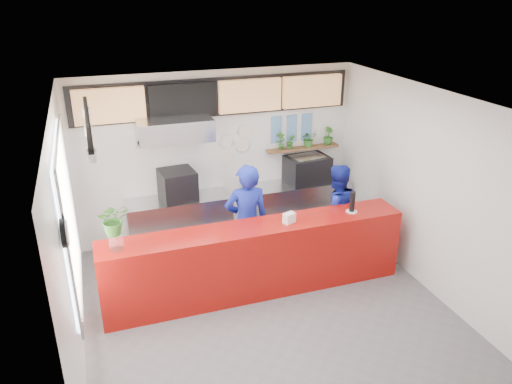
{
  "coord_description": "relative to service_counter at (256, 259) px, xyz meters",
  "views": [
    {
      "loc": [
        -2.08,
        -5.66,
        4.34
      ],
      "look_at": [
        0.1,
        0.7,
        1.5
      ],
      "focal_mm": 35.0,
      "sensor_mm": 36.0,
      "label": 1
    }
  ],
  "objects": [
    {
      "name": "service_counter",
      "position": [
        0.0,
        0.0,
        0.0
      ],
      "size": [
        4.5,
        0.6,
        1.1
      ],
      "primitive_type": "cube",
      "color": "#9E100B",
      "rests_on": "ground"
    },
    {
      "name": "wall_clock_face",
      "position": [
        -2.43,
        -1.3,
        1.5
      ],
      "size": [
        0.02,
        0.26,
        0.26
      ],
      "primitive_type": "cylinder",
      "rotation": [
        0.0,
        1.57,
        0.0
      ],
      "color": "white",
      "rests_on": "wall_left"
    },
    {
      "name": "window_frame",
      "position": [
        -2.45,
        -0.1,
        1.15
      ],
      "size": [
        0.03,
        2.3,
        2.0
      ],
      "primitive_type": "cube",
      "color": "#B2B5BA",
      "rests_on": "wall_left"
    },
    {
      "name": "napkin_holder",
      "position": [
        0.49,
        -0.05,
        0.63
      ],
      "size": [
        0.2,
        0.16,
        0.15
      ],
      "primitive_type": "cube",
      "rotation": [
        0.0,
        0.0,
        0.38
      ],
      "color": "white",
      "rests_on": "service_counter"
    },
    {
      "name": "pepper_mill",
      "position": [
        1.54,
        -0.01,
        0.72
      ],
      "size": [
        0.1,
        0.1,
        0.32
      ],
      "primitive_type": "cylinder",
      "rotation": [
        0.0,
        0.0,
        0.24
      ],
      "color": "black",
      "rests_on": "white_plate"
    },
    {
      "name": "menu_board_mid_left",
      "position": [
        -0.59,
        1.98,
        2.0
      ],
      "size": [
        1.1,
        0.1,
        0.55
      ],
      "primitive_type": "cube",
      "color": "black",
      "rests_on": "wall_back"
    },
    {
      "name": "herb_c",
      "position": [
        1.71,
        2.0,
        1.13
      ],
      "size": [
        0.29,
        0.26,
        0.31
      ],
      "primitive_type": "imported",
      "rotation": [
        0.0,
        0.0,
        0.04
      ],
      "color": "#306924",
      "rests_on": "herb_shelf"
    },
    {
      "name": "menu_board_mid_right",
      "position": [
        0.57,
        1.98,
        2.0
      ],
      "size": [
        1.1,
        0.1,
        0.55
      ],
      "primitive_type": "cube",
      "color": "tan",
      "rests_on": "wall_back"
    },
    {
      "name": "photo_frame_c",
      "position": [
        1.7,
        2.08,
        1.45
      ],
      "size": [
        0.2,
        0.02,
        0.25
      ],
      "primitive_type": "cube",
      "color": "#598CBF",
      "rests_on": "wall_back"
    },
    {
      "name": "espresso_tray",
      "position": [
        1.61,
        1.8,
        0.83
      ],
      "size": [
        0.65,
        0.5,
        0.05
      ],
      "primitive_type": "cube",
      "rotation": [
        0.0,
        0.0,
        0.15
      ],
      "color": "#B8BBC0",
      "rests_on": "espresso_machine"
    },
    {
      "name": "photo_frame_d",
      "position": [
        1.1,
        2.08,
        1.2
      ],
      "size": [
        0.2,
        0.02,
        0.25
      ],
      "primitive_type": "cube",
      "color": "#598CBF",
      "rests_on": "wall_back"
    },
    {
      "name": "track_rail",
      "position": [
        -2.1,
        -0.4,
        2.39
      ],
      "size": [
        0.05,
        2.4,
        0.04
      ],
      "primitive_type": "cube",
      "color": "black",
      "rests_on": "ceiling"
    },
    {
      "name": "panini_oven",
      "position": [
        -0.8,
        1.8,
        0.61
      ],
      "size": [
        0.63,
        0.63,
        0.51
      ],
      "primitive_type": "cube",
      "rotation": [
        0.0,
        0.0,
        0.11
      ],
      "color": "black",
      "rests_on": "prep_bench"
    },
    {
      "name": "wall_right",
      "position": [
        2.5,
        -0.4,
        0.95
      ],
      "size": [
        0.0,
        5.0,
        5.0
      ],
      "primitive_type": "plane",
      "rotation": [
        1.57,
        0.0,
        -1.57
      ],
      "color": "white",
      "rests_on": "ground"
    },
    {
      "name": "window_pane",
      "position": [
        -2.47,
        -0.1,
        1.15
      ],
      "size": [
        0.04,
        2.2,
        1.9
      ],
      "primitive_type": "cube",
      "color": "silver",
      "rests_on": "wall_left"
    },
    {
      "name": "espresso_machine",
      "position": [
        1.61,
        1.8,
        0.6
      ],
      "size": [
        0.81,
        0.61,
        0.49
      ],
      "primitive_type": "cube",
      "rotation": [
        0.0,
        0.0,
        0.08
      ],
      "color": "black",
      "rests_on": "right_bench"
    },
    {
      "name": "menu_board_far_right",
      "position": [
        1.73,
        1.98,
        2.0
      ],
      "size": [
        1.1,
        0.1,
        0.55
      ],
      "primitive_type": "cube",
      "color": "tan",
      "rests_on": "wall_back"
    },
    {
      "name": "basil_vase",
      "position": [
        -1.95,
        -0.04,
        0.99
      ],
      "size": [
        0.39,
        0.34,
        0.43
      ],
      "primitive_type": "imported",
      "rotation": [
        0.0,
        0.0,
        0.01
      ],
      "color": "#306924",
      "rests_on": "glass_vase"
    },
    {
      "name": "ceiling",
      "position": [
        0.0,
        -0.4,
        2.45
      ],
      "size": [
        5.0,
        5.0,
        0.0
      ],
      "primitive_type": "plane",
      "rotation": [
        3.14,
        0.0,
        0.0
      ],
      "color": "silver"
    },
    {
      "name": "herb_shelf",
      "position": [
        1.6,
        2.0,
        0.95
      ],
      "size": [
        1.4,
        0.18,
        0.04
      ],
      "primitive_type": "cube",
      "color": "brown",
      "rests_on": "wall_back"
    },
    {
      "name": "wall_back",
      "position": [
        0.0,
        2.1,
        0.95
      ],
      "size": [
        5.0,
        0.0,
        5.0
      ],
      "primitive_type": "plane",
      "rotation": [
        1.57,
        0.0,
        0.0
      ],
      "color": "white",
      "rests_on": "ground"
    },
    {
      "name": "cream_band",
      "position": [
        0.0,
        2.09,
        2.05
      ],
      "size": [
        5.0,
        0.02,
        0.8
      ],
      "primitive_type": "cube",
      "color": "beige",
      "rests_on": "wall_back"
    },
    {
      "name": "herb_b",
      "position": [
        1.35,
        2.0,
        1.1
      ],
      "size": [
        0.18,
        0.16,
        0.27
      ],
      "primitive_type": "imported",
      "rotation": [
        0.0,
        0.0,
        -0.35
      ],
      "color": "#306924",
      "rests_on": "herb_shelf"
    },
    {
      "name": "dec_plate_c",
      "position": [
        0.15,
        2.07,
        0.9
      ],
      "size": [
        0.24,
        0.03,
        0.24
      ],
      "primitive_type": "cylinder",
      "rotation": [
        1.57,
        0.0,
        0.0
      ],
      "color": "silver",
      "rests_on": "wall_back"
    },
    {
      "name": "staff_right",
      "position": [
        1.56,
        0.53,
        0.29
      ],
      "size": [
        0.84,
        0.66,
        1.68
      ],
      "primitive_type": "imported",
      "rotation": [
        0.0,
        0.0,
        3.11
      ],
      "color": "navy",
      "rests_on": "ground"
    },
    {
      "name": "photo_frame_f",
      "position": [
        1.7,
        2.08,
        1.2
      ],
      "size": [
        0.2,
        0.02,
        0.25
      ],
      "primitive_type": "cube",
      "color": "#598CBF",
      "rests_on": "wall_back"
    },
    {
      "name": "photo_frame_b",
      "position": [
        1.4,
        2.08,
        1.45
      ],
      "size": [
        0.2,
        0.02,
        0.25
      ],
      "primitive_type": "cube",
      "color": "#598CBF",
      "rests_on": "wall_back"
    },
    {
      "name": "dec_plate_d",
      "position": [
        0.5,
        2.07,
        1.35
      ],
      "size": [
        0.24,
        0.03,
        0.24
      ],
      "primitive_type": "cylinder",
      "rotation": [
        1.57,
        0.0,
        0.0
      ],
      "color": "silver",
      "rests_on": "wall_back"
    },
    {
      "name": "extraction_hood",
      "position": [
        -0.8,
        1.75,
        1.6
      ],
      "size": [
        1.2,
        0.7,
        0.35
      ],
      "primitive_type": "cube",
      "color": "#B2B5BA",
      "rests_on": "ceiling"
    },
    {
      "name": "white_plate",
      "position": [
        1.54,
        -0.01,
        0.56
      ],
      "size": [
        0.21,
        0.21,
        0.01
      ],
      "primitive_type": "cylinder",
      "rotation": [
        0.0,
        0.0,
        0.28
      ],
      "color": "white",
      "rests_on": "service_counter"
    },
    {
      "name": "staff_center",
      "position": [
        0.01,
        0.49,
        0.39
      ],
      "size": [
        0.73,
        0.52,
        1.87
      ],
      "primitive_type": "imported",
      "rotation": [
        0.0,
        0.0,
        3.04
      ],
      "color": "navy",
      "rests_on": "ground"
    },
    {
      "name": "wall_clock_rim",
      "position": [
        -2.46,
        -1.3,
        1.5
      ],
      "size": [
        0.05,
        0.3,
        0.3
      ],
      "primitive_type": "cylinder",
      "rotation": [
        0.0,
        1.57,
        0.0
      ],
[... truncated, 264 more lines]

